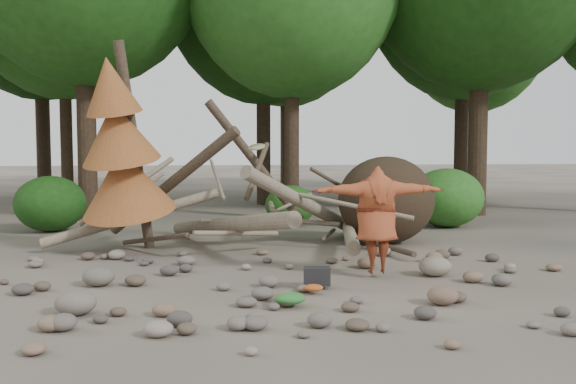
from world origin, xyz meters
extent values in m
plane|color=#514C44|center=(0.00, 0.00, 0.00)|extent=(120.00, 120.00, 0.00)
ellipsoid|color=#332619|center=(2.60, 4.30, 0.99)|extent=(2.20, 1.87, 1.98)
cylinder|color=gray|center=(-1.00, 3.70, 0.55)|extent=(2.61, 5.11, 1.08)
cylinder|color=gray|center=(0.80, 4.20, 0.90)|extent=(3.18, 3.71, 1.90)
cylinder|color=brown|center=(-2.20, 4.60, 1.40)|extent=(3.08, 1.91, 2.49)
cylinder|color=gray|center=(1.60, 3.50, 0.35)|extent=(1.13, 4.98, 0.43)
cylinder|color=brown|center=(-0.30, 4.80, 1.80)|extent=(2.39, 1.03, 2.89)
cylinder|color=gray|center=(-3.00, 4.00, 0.70)|extent=(3.71, 0.86, 1.20)
cylinder|color=#4C3F30|center=(-2.50, 3.50, 0.30)|extent=(1.52, 1.70, 0.49)
cylinder|color=gray|center=(0.20, 4.40, 0.80)|extent=(1.57, 0.85, 0.69)
cylinder|color=#4C3F30|center=(1.80, 4.90, 1.20)|extent=(1.92, 1.25, 1.10)
cylinder|color=gray|center=(-1.20, 4.20, 1.50)|extent=(0.37, 1.42, 0.85)
cylinder|color=#4C3F30|center=(2.20, 3.20, 0.15)|extent=(0.79, 2.54, 0.12)
cylinder|color=gray|center=(-0.80, 3.10, 0.45)|extent=(1.78, 1.11, 0.29)
cylinder|color=#4C3F30|center=(-2.90, 3.80, 2.20)|extent=(0.67, 1.13, 4.35)
cone|color=brown|center=(-3.06, 3.49, 1.50)|extent=(2.06, 2.13, 1.86)
cone|color=brown|center=(-3.16, 3.28, 2.50)|extent=(1.71, 1.78, 1.65)
cone|color=brown|center=(-3.26, 3.09, 3.40)|extent=(1.23, 1.30, 1.41)
cylinder|color=#38281C|center=(-5.00, 9.50, 4.48)|extent=(0.56, 0.56, 8.96)
cylinder|color=#38281C|center=(1.00, 9.20, 3.57)|extent=(0.44, 0.44, 7.14)
cylinder|color=#38281C|center=(7.00, 9.80, 4.72)|extent=(0.60, 0.60, 9.45)
cylinder|color=#38281C|center=(-6.50, 13.50, 3.78)|extent=(0.42, 0.42, 7.56)
cylinder|color=#38281C|center=(0.50, 14.20, 4.27)|extent=(0.52, 0.52, 8.54)
cylinder|color=#38281C|center=(8.00, 13.80, 4.06)|extent=(0.50, 0.50, 8.12)
cylinder|color=#38281C|center=(-9.00, 20.00, 4.83)|extent=(0.62, 0.62, 9.66)
cylinder|color=#38281C|center=(2.00, 20.50, 4.38)|extent=(0.54, 0.54, 8.75)
cylinder|color=#38281C|center=(11.00, 20.00, 3.92)|extent=(0.46, 0.46, 7.84)
ellipsoid|color=#255E1B|center=(11.00, 20.00, 8.06)|extent=(7.17, 7.17, 8.60)
ellipsoid|color=#1C4A13|center=(-5.50, 7.20, 0.72)|extent=(1.80, 1.80, 1.44)
ellipsoid|color=#255E1B|center=(0.80, 7.80, 0.56)|extent=(1.40, 1.40, 1.12)
ellipsoid|color=#2F6F22|center=(5.00, 7.00, 0.80)|extent=(2.00, 2.00, 1.60)
imported|color=#974022|center=(1.48, 0.68, 0.98)|extent=(2.24, 0.69, 1.81)
cylinder|color=#8C8758|center=(-0.53, 0.76, 2.21)|extent=(0.29, 0.30, 0.15)
cube|color=black|center=(0.35, -0.05, 0.14)|extent=(0.44, 0.31, 0.27)
ellipsoid|color=#2B6C2D|center=(-0.19, -1.18, 0.08)|extent=(0.43, 0.36, 0.16)
ellipsoid|color=#A84A1C|center=(0.24, -0.45, 0.05)|extent=(0.29, 0.24, 0.11)
ellipsoid|color=#6F665C|center=(-3.05, -1.26, 0.16)|extent=(0.55, 0.49, 0.33)
ellipsoid|color=brown|center=(1.95, -1.25, 0.13)|extent=(0.44, 0.40, 0.27)
ellipsoid|color=gray|center=(2.51, 0.68, 0.17)|extent=(0.56, 0.51, 0.34)
ellipsoid|color=#655F55|center=(-3.08, 0.49, 0.15)|extent=(0.51, 0.46, 0.30)
camera|label=1|loc=(-1.14, -9.82, 2.25)|focal=40.00mm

